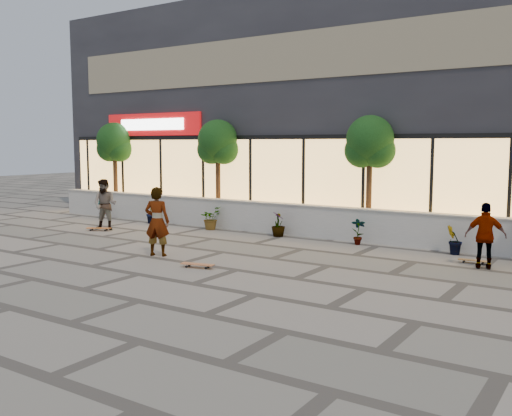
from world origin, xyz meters
The scene contains 18 objects.
ground centered at (0.00, 0.00, 0.00)m, with size 80.00×80.00×0.00m, color gray.
planter_wall centered at (0.00, 7.00, 0.52)m, with size 22.00×0.42×1.04m.
retail_building centered at (0.00, 12.49, 4.25)m, with size 24.00×9.17×8.50m.
shrub_a centered at (-8.50, 6.45, 0.41)m, with size 0.43×0.29×0.81m, color #133410.
shrub_b centered at (-5.70, 6.45, 0.41)m, with size 0.45×0.36×0.81m, color #133410.
shrub_c centered at (-2.90, 6.45, 0.41)m, with size 0.73×0.63×0.81m, color #133410.
shrub_d centered at (-0.10, 6.45, 0.41)m, with size 0.45×0.45×0.81m, color #133410.
shrub_e centered at (2.70, 6.45, 0.41)m, with size 0.43×0.29×0.81m, color #133410.
shrub_f centered at (5.50, 6.45, 0.41)m, with size 0.45×0.36×0.81m, color #133410.
tree_west centered at (-9.00, 7.70, 2.99)m, with size 1.60×1.50×3.92m.
tree_midwest centered at (-3.50, 7.70, 2.99)m, with size 1.60×1.50×3.92m.
tree_mideast centered at (2.50, 7.70, 2.99)m, with size 1.60×1.50×3.92m.
skater_center centered at (-1.17, 1.89, 0.94)m, with size 0.68×0.45×1.88m, color white.
skater_left centered at (-5.94, 4.35, 0.90)m, with size 0.87×0.68×1.79m, color tan.
skater_right_near centered at (6.58, 5.06, 0.81)m, with size 0.95×0.39×1.61m, color white.
skateboard_center centered at (0.70, 1.30, 0.08)m, with size 0.87×0.41×0.10m.
skateboard_left centered at (-5.97, 4.06, 0.09)m, with size 0.87×0.57×0.10m.
skateboard_right_near centered at (6.21, 5.56, 0.07)m, with size 0.74×0.26×0.09m.
Camera 1 is at (9.41, -9.34, 3.02)m, focal length 40.00 mm.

